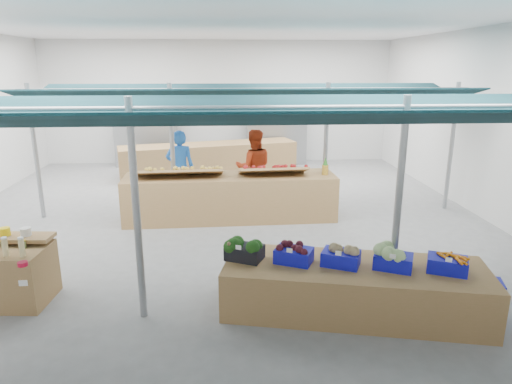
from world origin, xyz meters
TOP-DOWN VIEW (x-y plane):
  - floor at (0.00, 0.00)m, footprint 13.00×13.00m
  - hall at (0.00, 1.44)m, footprint 13.00×13.00m
  - pole_grid at (0.75, -1.75)m, footprint 10.00×4.60m
  - awnings at (0.75, -1.75)m, footprint 9.50×7.08m
  - back_shelving_left at (-2.50, 6.00)m, footprint 2.00×0.50m
  - back_shelving_right at (2.00, 6.00)m, footprint 2.00×0.50m
  - veg_counter at (1.93, -4.09)m, footprint 3.77×1.95m
  - fruit_counter at (0.29, 0.10)m, footprint 4.70×1.21m
  - far_counter at (-0.31, 4.46)m, footprint 5.61×2.40m
  - crate_stack at (3.60, -4.43)m, footprint 0.57×0.48m
  - vendor_left at (-0.91, 1.20)m, footprint 0.69×0.46m
  - vendor_right at (0.89, 1.20)m, footprint 0.92×0.73m
  - crate_broccoli at (0.42, -3.75)m, footprint 0.60×0.53m
  - crate_beets at (1.10, -3.91)m, footprint 0.60×0.53m
  - crate_celeriac at (1.74, -4.05)m, footprint 0.60×0.53m
  - crate_cabbage at (2.42, -4.20)m, footprint 0.60×0.53m
  - crate_carrots at (3.10, -4.35)m, footprint 0.60×0.53m
  - sparrow at (0.24, -3.84)m, footprint 0.12×0.09m
  - pole_ribbon at (-2.24, -4.62)m, footprint 0.12×0.12m
  - apple_heap_yellow at (-0.82, -0.03)m, footprint 1.93×0.78m
  - apple_heap_red at (1.23, 0.01)m, footprint 1.53×0.76m
  - pineapple at (2.40, 0.04)m, footprint 0.14×0.14m

SIDE VIEW (x-z plane):
  - floor at x=0.00m, z-range 0.00..0.00m
  - crate_stack at x=3.60m, z-range 0.00..0.58m
  - veg_counter at x=1.93m, z-range 0.00..0.70m
  - far_counter at x=-0.31m, z-range 0.00..0.99m
  - fruit_counter at x=0.29m, z-range 0.00..1.00m
  - crate_carrots at x=3.10m, z-range 0.67..0.96m
  - crate_beets at x=1.10m, z-range 0.69..0.98m
  - crate_celeriac at x=1.74m, z-range 0.69..1.00m
  - crate_broccoli at x=0.42m, z-range 0.68..1.03m
  - crate_cabbage at x=2.42m, z-range 0.68..1.03m
  - vendor_left at x=-0.91m, z-range 0.00..1.87m
  - vendor_right at x=0.89m, z-range 0.00..1.87m
  - sparrow at x=0.24m, z-range 0.89..1.00m
  - back_shelving_left at x=-2.50m, z-range 0.00..2.00m
  - back_shelving_right at x=2.00m, z-range 0.00..2.00m
  - pole_ribbon at x=-2.24m, z-range 0.94..1.22m
  - apple_heap_yellow at x=-0.82m, z-range 1.03..1.30m
  - apple_heap_red at x=1.23m, z-range 1.03..1.30m
  - pineapple at x=2.40m, z-range 0.99..1.38m
  - pole_grid at x=0.75m, z-range 0.31..3.31m
  - hall at x=0.00m, z-range -3.85..9.15m
  - awnings at x=0.75m, z-range 2.63..2.93m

